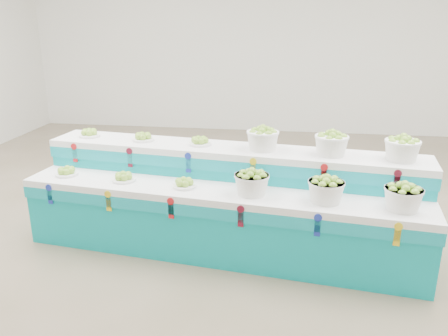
{
  "coord_description": "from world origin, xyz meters",
  "views": [
    {
      "loc": [
        0.5,
        -4.58,
        2.32
      ],
      "look_at": [
        -0.13,
        -0.27,
        0.87
      ],
      "focal_mm": 36.24,
      "sensor_mm": 36.0,
      "label": 1
    }
  ],
  "objects": [
    {
      "name": "ground",
      "position": [
        0.0,
        0.0,
        0.0
      ],
      "size": [
        10.0,
        10.0,
        0.0
      ],
      "primitive_type": "plane",
      "color": "brown",
      "rests_on": "ground"
    },
    {
      "name": "back_wall",
      "position": [
        0.0,
        5.0,
        2.0
      ],
      "size": [
        10.0,
        0.0,
        10.0
      ],
      "primitive_type": "plane",
      "rotation": [
        1.57,
        0.0,
        0.0
      ],
      "color": "silver",
      "rests_on": "ground"
    },
    {
      "name": "display_stand",
      "position": [
        -0.13,
        -0.27,
        0.51
      ],
      "size": [
        4.17,
        1.55,
        1.02
      ],
      "primitive_type": null,
      "rotation": [
        0.0,
        0.0,
        -0.13
      ],
      "color": "#089FA6",
      "rests_on": "ground"
    },
    {
      "name": "plate_lower_left",
      "position": [
        -1.83,
        -0.31,
        0.77
      ],
      "size": [
        0.27,
        0.27,
        0.1
      ],
      "primitive_type": "cylinder",
      "rotation": [
        0.0,
        0.0,
        -0.13
      ],
      "color": "white",
      "rests_on": "display_stand"
    },
    {
      "name": "plate_lower_mid",
      "position": [
        -1.16,
        -0.39,
        0.77
      ],
      "size": [
        0.27,
        0.27,
        0.1
      ],
      "primitive_type": "cylinder",
      "rotation": [
        0.0,
        0.0,
        -0.13
      ],
      "color": "white",
      "rests_on": "display_stand"
    },
    {
      "name": "plate_lower_right",
      "position": [
        -0.5,
        -0.48,
        0.77
      ],
      "size": [
        0.27,
        0.27,
        0.1
      ],
      "primitive_type": "cylinder",
      "rotation": [
        0.0,
        0.0,
        -0.13
      ],
      "color": "white",
      "rests_on": "display_stand"
    },
    {
      "name": "basket_lower_left",
      "position": [
        0.18,
        -0.56,
        0.84
      ],
      "size": [
        0.37,
        0.37,
        0.24
      ],
      "primitive_type": null,
      "rotation": [
        0.0,
        0.0,
        -0.13
      ],
      "color": "silver",
      "rests_on": "display_stand"
    },
    {
      "name": "basket_lower_mid",
      "position": [
        0.86,
        -0.65,
        0.84
      ],
      "size": [
        0.37,
        0.37,
        0.24
      ],
      "primitive_type": null,
      "rotation": [
        0.0,
        0.0,
        -0.13
      ],
      "color": "silver",
      "rests_on": "display_stand"
    },
    {
      "name": "basket_lower_right",
      "position": [
        1.52,
        -0.73,
        0.84
      ],
      "size": [
        0.37,
        0.37,
        0.24
      ],
      "primitive_type": null,
      "rotation": [
        0.0,
        0.0,
        -0.13
      ],
      "color": "silver",
      "rests_on": "display_stand"
    },
    {
      "name": "plate_upper_left",
      "position": [
        -1.76,
        0.19,
        1.07
      ],
      "size": [
        0.27,
        0.27,
        0.1
      ],
      "primitive_type": "cylinder",
      "rotation": [
        0.0,
        0.0,
        -0.13
      ],
      "color": "white",
      "rests_on": "display_stand"
    },
    {
      "name": "plate_upper_mid",
      "position": [
        -1.1,
        0.11,
        1.07
      ],
      "size": [
        0.27,
        0.27,
        0.1
      ],
      "primitive_type": "cylinder",
      "rotation": [
        0.0,
        0.0,
        -0.13
      ],
      "color": "white",
      "rests_on": "display_stand"
    },
    {
      "name": "plate_upper_right",
      "position": [
        -0.44,
        0.02,
        1.07
      ],
      "size": [
        0.27,
        0.27,
        0.1
      ],
      "primitive_type": "cylinder",
      "rotation": [
        0.0,
        0.0,
        -0.13
      ],
      "color": "white",
      "rests_on": "display_stand"
    },
    {
      "name": "basket_upper_left",
      "position": [
        0.24,
        -0.06,
        1.14
      ],
      "size": [
        0.37,
        0.37,
        0.24
      ],
      "primitive_type": null,
      "rotation": [
        0.0,
        0.0,
        -0.13
      ],
      "color": "silver",
      "rests_on": "display_stand"
    },
    {
      "name": "basket_upper_mid",
      "position": [
        0.93,
        -0.15,
        1.14
      ],
      "size": [
        0.37,
        0.37,
        0.24
      ],
      "primitive_type": null,
      "rotation": [
        0.0,
        0.0,
        -0.13
      ],
      "color": "silver",
      "rests_on": "display_stand"
    },
    {
      "name": "basket_upper_right",
      "position": [
        1.58,
        -0.23,
        1.14
      ],
      "size": [
        0.37,
        0.37,
        0.24
      ],
      "primitive_type": null,
      "rotation": [
        0.0,
        0.0,
        -0.13
      ],
      "color": "silver",
      "rests_on": "display_stand"
    }
  ]
}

